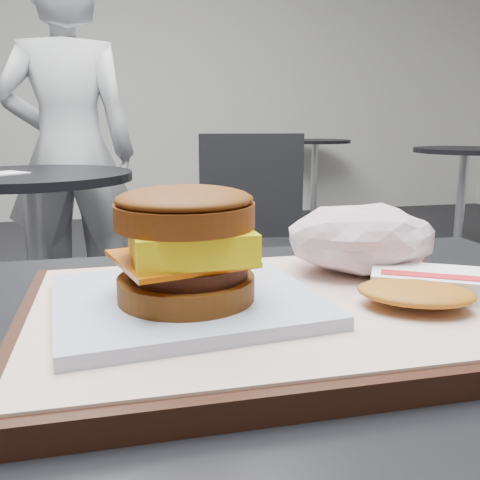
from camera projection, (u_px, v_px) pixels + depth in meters
name	position (u px, v px, depth m)	size (l,w,h in m)	color
serving_tray	(270.00, 313.00, 0.42)	(0.38, 0.28, 0.02)	black
breakfast_sandwich	(186.00, 258.00, 0.39)	(0.21, 0.19, 0.09)	silver
hash_brown	(423.00, 287.00, 0.42)	(0.13, 0.12, 0.02)	white
crumpled_wrapper	(362.00, 238.00, 0.50)	(0.14, 0.11, 0.06)	silver
neighbor_table	(35.00, 229.00, 1.90)	(0.70, 0.70, 0.75)	black
napkin	(5.00, 173.00, 1.82)	(0.12, 0.12, 0.00)	white
neighbor_chair	(221.00, 231.00, 2.07)	(0.63, 0.47, 0.88)	#AEAEB3
patron	(70.00, 154.00, 2.33)	(0.57, 0.38, 1.57)	silver
bg_table_near	(463.00, 176.00, 3.56)	(0.66, 0.66, 0.75)	black
bg_table_far	(315.00, 160.00, 5.09)	(0.66, 0.66, 0.75)	black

